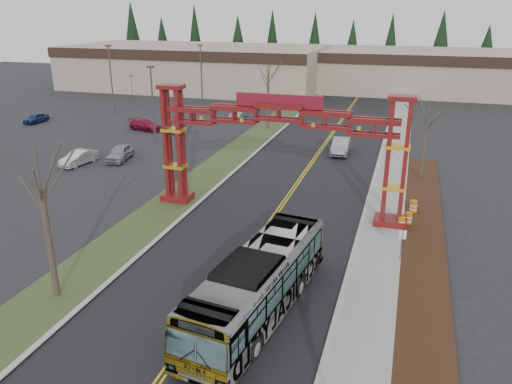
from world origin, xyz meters
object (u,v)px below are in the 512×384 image
at_px(retail_building_east, 423,71).
at_px(parked_car_far_a, 239,113).
at_px(barrel_south, 401,223).
at_px(parked_car_near_a, 120,153).
at_px(parked_car_mid_b, 36,118).
at_px(light_pole_near, 153,99).
at_px(transit_bus, 259,284).
at_px(retail_building_west, 196,67).
at_px(street_sign, 402,239).
at_px(barrel_north, 413,207).
at_px(parked_car_near_b, 79,158).
at_px(bare_tree_median_far, 268,81).
at_px(gateway_arch, 278,132).
at_px(barrel_mid, 408,219).
at_px(bare_tree_median_near, 41,190).
at_px(light_pole_mid, 111,74).
at_px(parked_car_mid_a, 146,125).
at_px(light_pole_far, 201,69).
at_px(silver_sedan, 341,146).
at_px(bare_tree_right_far, 427,124).
at_px(bare_tree_median_mid, 177,139).

bearing_deg(retail_building_east, parked_car_far_a, -126.18).
bearing_deg(barrel_south, parked_car_near_a, 161.84).
distance_m(parked_car_mid_b, light_pole_near, 20.58).
xyz_separation_m(transit_bus, barrel_south, (6.30, 12.16, -1.19)).
bearing_deg(retail_building_west, street_sign, -56.66).
xyz_separation_m(retail_building_east, barrel_north, (-0.53, -59.21, -3.02)).
distance_m(parked_car_near_b, bare_tree_median_far, 24.14).
distance_m(retail_building_east, bare_tree_median_far, 40.75).
distance_m(gateway_arch, barrel_mid, 10.73).
xyz_separation_m(retail_building_west, parked_car_near_a, (11.87, -45.63, -3.03)).
relative_size(retail_building_east, bare_tree_median_near, 4.72).
relative_size(parked_car_near_b, light_pole_near, 0.49).
bearing_deg(light_pole_mid, transit_bus, -50.49).
bearing_deg(bare_tree_median_far, parked_car_far_a, 139.61).
height_order(bare_tree_median_near, street_sign, bare_tree_median_near).
height_order(parked_car_mid_a, light_pole_near, light_pole_near).
bearing_deg(barrel_mid, retail_building_west, 126.24).
bearing_deg(barrel_mid, parked_car_mid_a, 147.51).
distance_m(bare_tree_median_far, light_pole_far, 21.01).
xyz_separation_m(street_sign, barrel_south, (-0.11, 4.61, -0.97)).
bearing_deg(silver_sedan, street_sign, -75.22).
distance_m(bare_tree_median_far, bare_tree_right_far, 22.93).
bearing_deg(parked_car_far_a, transit_bus, -70.78).
xyz_separation_m(parked_car_near_a, barrel_mid, (27.31, -7.82, -0.28)).
bearing_deg(light_pole_far, parked_car_mid_b, -125.62).
relative_size(silver_sedan, barrel_north, 4.78).
xyz_separation_m(light_pole_mid, street_sign, (40.34, -33.61, -3.94)).
bearing_deg(retail_building_east, gateway_arch, -99.17).
bearing_deg(parked_car_mid_a, retail_building_east, -23.66).
bearing_deg(barrel_north, bare_tree_median_mid, -172.85).
bearing_deg(silver_sedan, parked_car_near_a, -158.49).
height_order(light_pole_far, street_sign, light_pole_far).
distance_m(bare_tree_median_mid, bare_tree_median_far, 24.95).
distance_m(retail_building_east, light_pole_near, 54.47).
height_order(retail_building_west, barrel_mid, retail_building_west).
height_order(gateway_arch, transit_bus, gateway_arch).
bearing_deg(bare_tree_right_far, retail_building_west, 133.16).
distance_m(parked_car_mid_a, barrel_south, 37.14).
distance_m(transit_bus, parked_car_near_a, 29.39).
xyz_separation_m(parked_car_near_b, parked_car_far_a, (7.69, 24.20, 0.03)).
distance_m(parked_car_mid_b, light_pole_far, 25.43).
relative_size(parked_car_near_b, bare_tree_median_near, 0.50).
height_order(bare_tree_median_far, barrel_north, bare_tree_median_far).
relative_size(gateway_arch, silver_sedan, 3.84).
height_order(bare_tree_median_mid, street_sign, bare_tree_median_mid).
bearing_deg(bare_tree_median_mid, retail_building_west, 112.39).
bearing_deg(barrel_south, barrel_north, 77.13).
xyz_separation_m(retail_building_west, light_pole_far, (7.01, -13.79, 1.30)).
xyz_separation_m(bare_tree_median_far, bare_tree_right_far, (18.00, -14.17, -0.96)).
bearing_deg(bare_tree_median_mid, parked_car_near_a, 142.47).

